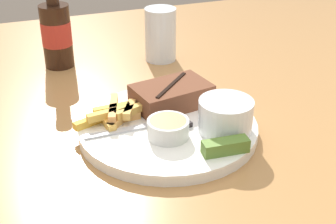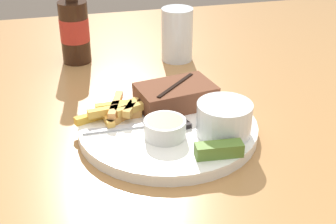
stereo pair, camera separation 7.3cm
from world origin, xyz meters
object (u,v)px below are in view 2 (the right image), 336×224
Objects in this scene: steak_portion at (176,95)px; dipping_sauce_cup at (165,128)px; fork_utensil at (122,128)px; coleslaw_cup at (224,117)px; pickle_spear at (219,150)px; knife_utensil at (169,111)px; dinner_plate at (168,128)px; beer_bottle at (74,28)px; drinking_glass at (177,35)px.

dipping_sauce_cup is (-0.04, -0.10, -0.00)m from steak_portion.
coleslaw_cup is at bearing -19.13° from fork_utensil.
knife_utensil is at bearing 104.85° from pickle_spear.
knife_utensil is (-0.02, -0.02, -0.02)m from steak_portion.
dipping_sauce_cup is at bearing -110.24° from dinner_plate.
knife_utensil is at bearing -67.16° from beer_bottle.
fork_utensil is at bearing -119.41° from drinking_glass.
fork_utensil is at bearing 161.01° from coleslaw_cup.
dinner_plate is 0.04m from knife_utensil.
dinner_plate is at bearing -115.64° from steak_portion.
fork_utensil is (-0.12, 0.11, -0.01)m from pickle_spear.
steak_portion is at bearing 64.36° from dinner_plate.
steak_portion is at bearing 66.48° from dipping_sauce_cup.
steak_portion is 2.00× the size of pickle_spear.
beer_bottle reaches higher than knife_utensil.
dinner_plate is 4.11× the size of pickle_spear.
pickle_spear is 0.42× the size of knife_utensil.
coleslaw_cup is 0.74× the size of drinking_glass.
coleslaw_cup is 0.07m from pickle_spear.
dinner_plate is 1.35× the size of beer_bottle.
drinking_glass reaches higher than steak_portion.
steak_portion is at bearing -51.37° from knife_utensil.
pickle_spear is (0.06, -0.07, -0.01)m from dipping_sauce_cup.
beer_bottle is 0.22m from drinking_glass.
dipping_sauce_cup is 0.39× the size of knife_utensil.
steak_portion reaches higher than knife_utensil.
dipping_sauce_cup reaches higher than pickle_spear.
beer_bottle reaches higher than coleslaw_cup.
dipping_sauce_cup is 0.07m from fork_utensil.
fork_utensil is at bearing 138.68° from pickle_spear.
beer_bottle reaches higher than dinner_plate.
beer_bottle is 1.86× the size of drinking_glass.
coleslaw_cup reaches higher than dinner_plate.
dinner_plate is at bearing 0.00° from fork_utensil.
beer_bottle reaches higher than drinking_glass.
steak_portion is at bearing -105.43° from drinking_glass.
dinner_plate is 2.51× the size of drinking_glass.
pickle_spear reaches higher than dinner_plate.
steak_portion is at bearing 29.09° from fork_utensil.
dipping_sauce_cup is at bearing -107.79° from drinking_glass.
beer_bottle is at bearing 117.27° from steak_portion.
coleslaw_cup is at bearing -66.43° from steak_portion.
steak_portion reaches higher than pickle_spear.
drinking_glass is at bearing 83.46° from pickle_spear.
dipping_sauce_cup reaches higher than knife_utensil.
steak_portion reaches higher than fork_utensil.
dinner_plate is at bearing 113.84° from pickle_spear.
dipping_sauce_cup is at bearing 148.99° from knife_utensil.
coleslaw_cup is 0.63× the size of fork_utensil.
dipping_sauce_cup is 0.30× the size of beer_bottle.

